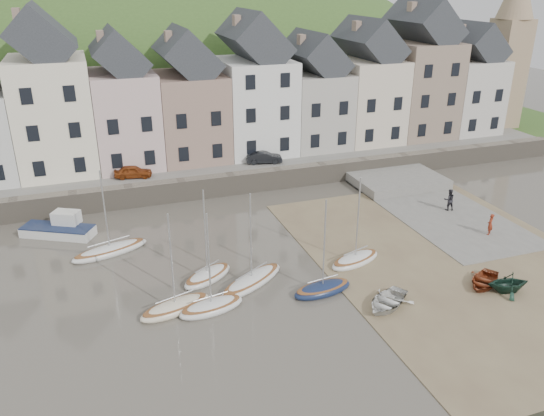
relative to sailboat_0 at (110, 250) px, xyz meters
name	(u,v)px	position (x,y,z in m)	size (l,w,h in m)	color
ground	(304,289)	(10.94, -8.76, -0.26)	(160.00, 160.00, 0.00)	#464237
quay_land	(195,141)	(10.94, 23.24, 0.49)	(90.00, 30.00, 1.50)	#375622
quay_street	(220,165)	(10.94, 11.74, 1.29)	(70.00, 7.00, 0.10)	slate
seawall	(231,184)	(10.94, 8.24, 0.64)	(70.00, 1.20, 1.80)	slate
beach	(454,260)	(21.94, -8.76, -0.23)	(18.00, 26.00, 0.06)	brown
slipway	(434,208)	(25.94, -0.76, -0.20)	(8.00, 18.00, 0.12)	slate
hillside	(137,208)	(5.94, 51.23, -18.25)	(134.40, 84.00, 84.00)	#375622
townhouse_terrace	(227,95)	(12.70, 15.24, 7.07)	(61.05, 8.00, 13.93)	white
church_spire	(510,42)	(45.49, 15.24, 10.80)	(4.00, 4.00, 18.00)	#997F60
sailboat_0	(110,250)	(0.00, 0.00, 0.00)	(5.62, 3.09, 6.32)	silver
sailboat_1	(208,276)	(5.58, -5.69, 0.01)	(4.02, 3.29, 6.32)	silver
sailboat_2	(175,307)	(3.03, -8.52, 0.01)	(4.61, 2.73, 6.32)	beige
sailboat_3	(211,307)	(4.99, -9.18, 0.01)	(4.12, 2.20, 6.32)	silver
sailboat_4	(252,281)	(8.03, -7.18, 0.00)	(5.37, 4.11, 6.32)	silver
sailboat_5	(323,289)	(11.82, -9.51, 0.01)	(4.05, 2.02, 6.32)	#152244
sailboat_6	(355,259)	(15.40, -6.87, 0.01)	(4.33, 2.69, 6.32)	silver
motorboat_2	(60,228)	(-3.26, 4.27, 0.32)	(5.50, 4.07, 1.70)	silver
rowboat_white	(387,301)	(14.67, -12.23, 0.15)	(2.40, 3.37, 0.70)	silver
rowboat_green	(508,282)	(22.37, -13.27, 0.47)	(2.20, 2.54, 1.34)	#173427
rowboat_red	(484,281)	(21.56, -12.15, 0.12)	(2.18, 3.05, 0.63)	brown
person_red	(490,224)	(26.71, -6.41, 0.67)	(0.59, 0.39, 1.62)	maroon
person_dark	(449,200)	(26.66, -1.55, 0.76)	(0.88, 0.68, 1.80)	black
car_left	(133,172)	(2.89, 10.74, 1.89)	(1.29, 3.20, 1.09)	#883A13
car_right	(264,157)	(14.92, 10.74, 1.89)	(1.16, 3.34, 1.10)	black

